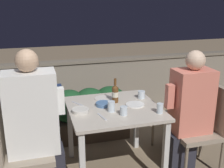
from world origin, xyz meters
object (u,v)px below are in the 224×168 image
at_px(chair_right_far, 186,109).
at_px(beer_bottle, 115,93).
at_px(chair_left_near, 13,144).
at_px(person_coral_top, 188,113).
at_px(chair_right_near, 205,120).
at_px(person_navy_jumper, 37,118).
at_px(potted_plant, 180,103).
at_px(chair_left_far, 15,131).
at_px(person_white_polo, 36,126).

relative_size(chair_right_far, beer_bottle, 3.61).
height_order(chair_left_near, person_coral_top, person_coral_top).
bearing_deg(person_coral_top, chair_right_near, 0.00).
height_order(person_navy_jumper, beer_bottle, person_navy_jumper).
relative_size(chair_right_near, potted_plant, 1.46).
relative_size(person_coral_top, potted_plant, 2.04).
bearing_deg(chair_left_far, chair_left_near, -91.46).
bearing_deg(person_navy_jumper, person_white_polo, -92.00).
distance_m(chair_right_near, chair_right_far, 0.34).
bearing_deg(potted_plant, chair_left_far, -165.24).
bearing_deg(person_white_polo, chair_left_far, 126.98).
bearing_deg(chair_left_near, potted_plant, 21.24).
relative_size(person_coral_top, chair_right_far, 1.40).
distance_m(person_navy_jumper, beer_bottle, 0.82).
xyz_separation_m(chair_left_near, beer_bottle, (1.01, 0.27, 0.28)).
xyz_separation_m(person_coral_top, chair_right_far, (0.19, 0.34, -0.11)).
distance_m(person_navy_jumper, chair_right_near, 1.71).
xyz_separation_m(chair_left_far, chair_right_near, (1.89, -0.30, 0.00)).
bearing_deg(person_white_polo, beer_bottle, 18.48).
height_order(person_white_polo, chair_right_near, person_white_polo).
relative_size(chair_left_near, beer_bottle, 3.61).
bearing_deg(person_white_polo, chair_right_near, -1.13).
bearing_deg(chair_right_far, potted_plant, 66.93).
xyz_separation_m(chair_left_near, person_navy_jumper, (0.21, 0.26, 0.11)).
xyz_separation_m(person_navy_jumper, chair_right_far, (1.66, 0.04, -0.11)).
bearing_deg(chair_left_far, chair_right_near, -8.94).
distance_m(person_white_polo, beer_bottle, 0.86).
bearing_deg(beer_bottle, chair_right_near, -18.82).
relative_size(person_navy_jumper, beer_bottle, 5.04).
bearing_deg(chair_right_far, person_white_polo, -169.69).
relative_size(chair_left_far, person_navy_jumper, 0.72).
bearing_deg(person_coral_top, person_white_polo, 178.71).
distance_m(person_white_polo, person_coral_top, 1.49).
distance_m(chair_left_near, chair_right_far, 1.90).
relative_size(person_white_polo, person_coral_top, 1.07).
height_order(chair_left_near, potted_plant, chair_left_near).
bearing_deg(chair_left_near, person_coral_top, -1.13).
bearing_deg(chair_left_far, potted_plant, 14.76).
distance_m(chair_left_near, chair_right_near, 1.90).
bearing_deg(potted_plant, beer_bottle, -153.30).
bearing_deg(chair_left_far, person_white_polo, -53.02).
relative_size(beer_bottle, potted_plant, 0.40).
distance_m(chair_left_far, person_navy_jumper, 0.23).
distance_m(chair_left_far, beer_bottle, 1.04).
relative_size(chair_left_near, person_navy_jumper, 0.72).
bearing_deg(chair_right_near, chair_left_near, 178.99).
xyz_separation_m(chair_right_near, person_coral_top, (-0.21, -0.00, 0.11)).
bearing_deg(chair_right_near, chair_left_far, 171.06).
bearing_deg(person_white_polo, chair_left_near, 180.00).
bearing_deg(chair_left_near, beer_bottle, 14.91).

